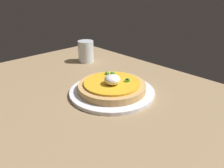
% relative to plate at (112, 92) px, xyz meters
% --- Properties ---
extents(dining_table, '(1.22, 0.85, 0.03)m').
position_rel_plate_xyz_m(dining_table, '(-0.07, 0.11, -0.02)').
color(dining_table, '#937753').
rests_on(dining_table, ground).
extents(plate, '(0.26, 0.26, 0.01)m').
position_rel_plate_xyz_m(plate, '(0.00, 0.00, 0.00)').
color(plate, white).
rests_on(plate, dining_table).
extents(pizza, '(0.20, 0.20, 0.06)m').
position_rel_plate_xyz_m(pizza, '(-0.00, 0.00, 0.02)').
color(pizza, tan).
rests_on(pizza, plate).
extents(cup_near, '(0.07, 0.07, 0.09)m').
position_rel_plate_xyz_m(cup_near, '(0.29, -0.13, 0.04)').
color(cup_near, silver).
rests_on(cup_near, dining_table).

